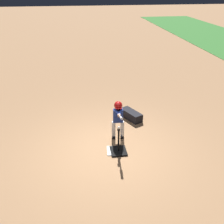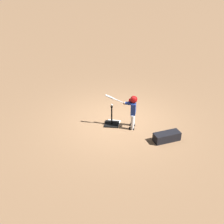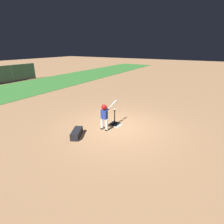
# 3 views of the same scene
# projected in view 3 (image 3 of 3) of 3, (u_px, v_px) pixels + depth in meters

# --- Properties ---
(ground_plane) EXTENTS (90.00, 90.00, 0.00)m
(ground_plane) POSITION_uv_depth(u_px,v_px,m) (118.00, 127.00, 8.05)
(ground_plane) COLOR #99704C
(home_plate) EXTENTS (0.48, 0.48, 0.02)m
(home_plate) POSITION_uv_depth(u_px,v_px,m) (116.00, 125.00, 8.21)
(home_plate) COLOR white
(home_plate) RESTS_ON ground_plane
(batting_tee) EXTENTS (0.48, 0.43, 0.72)m
(batting_tee) POSITION_uv_depth(u_px,v_px,m) (115.00, 123.00, 8.26)
(batting_tee) COLOR black
(batting_tee) RESTS_ON ground_plane
(batter_child) EXTENTS (1.06, 0.37, 1.18)m
(batter_child) POSITION_uv_depth(u_px,v_px,m) (105.00, 114.00, 7.52)
(batter_child) COLOR silver
(batter_child) RESTS_ON ground_plane
(baseball) EXTENTS (0.07, 0.07, 0.07)m
(baseball) POSITION_uv_depth(u_px,v_px,m) (115.00, 109.00, 8.02)
(baseball) COLOR white
(baseball) RESTS_ON batting_tee
(equipment_bag) EXTENTS (0.89, 0.66, 0.28)m
(equipment_bag) POSITION_uv_depth(u_px,v_px,m) (77.00, 133.00, 7.13)
(equipment_bag) COLOR black
(equipment_bag) RESTS_ON ground_plane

